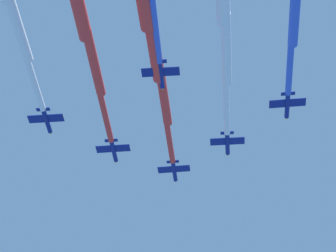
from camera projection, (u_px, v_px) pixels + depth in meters
jet_lead at (154, 48)px, 153.68m from camera, size 29.58×71.26×3.69m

